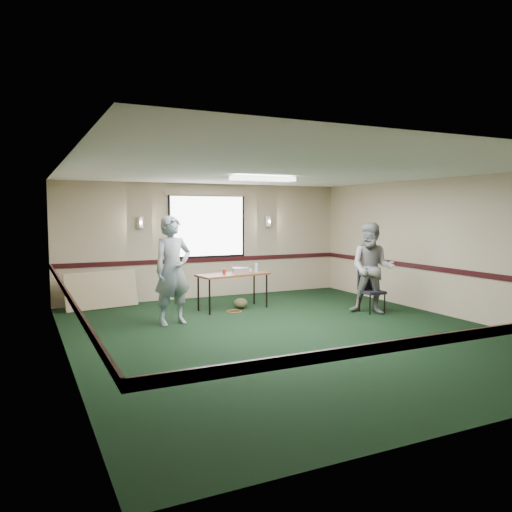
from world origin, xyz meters
name	(u,v)px	position (x,y,z in m)	size (l,w,h in m)	color
ground	(289,333)	(0.00, 0.00, 0.00)	(8.00, 8.00, 0.00)	black
room_shell	(239,234)	(0.00, 2.12, 1.58)	(8.00, 8.02, 8.00)	tan
folding_table	(233,276)	(-0.04, 2.32, 0.70)	(1.58, 0.82, 0.75)	#5A2D19
projector	(241,270)	(0.14, 2.36, 0.81)	(0.33, 0.28, 0.11)	gray
game_console	(246,270)	(0.34, 2.55, 0.78)	(0.22, 0.17, 0.05)	silver
red_cup	(224,271)	(-0.24, 2.32, 0.81)	(0.07, 0.07, 0.11)	#AA110B
water_bottle	(256,268)	(0.47, 2.27, 0.85)	(0.06, 0.06, 0.20)	#92CCEF
duffel_bag	(241,303)	(0.12, 2.32, 0.11)	(0.31, 0.24, 0.22)	#424126
cable_coil	(234,311)	(-0.13, 2.06, 0.01)	(0.31, 0.31, 0.02)	#B94817
folded_table	(102,290)	(-2.52, 3.60, 0.39)	(1.53, 0.07, 0.79)	tan
conference_chair	(370,287)	(2.37, 0.88, 0.50)	(0.44, 0.45, 0.86)	black
person_left	(173,270)	(-1.57, 1.50, 0.98)	(0.72, 0.47, 1.96)	#40638E
person_right	(372,268)	(2.30, 0.72, 0.91)	(0.89, 0.69, 1.82)	slate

